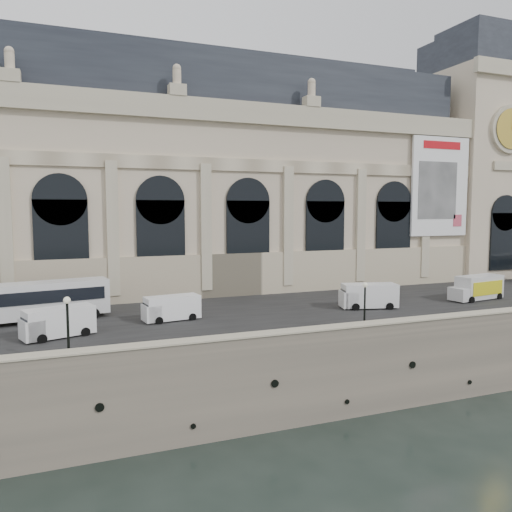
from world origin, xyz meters
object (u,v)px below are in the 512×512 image
(van_a, at_px, (55,323))
(box_truck, at_px, (477,288))
(van_c, at_px, (169,308))
(lamp_right, at_px, (365,307))
(bus_left, at_px, (38,300))
(lamp_left, at_px, (68,331))
(van_b, at_px, (366,296))

(van_a, height_order, box_truck, box_truck)
(van_c, bearing_deg, lamp_right, -34.38)
(bus_left, height_order, lamp_left, lamp_left)
(lamp_left, height_order, lamp_right, lamp_left)
(van_a, xyz_separation_m, van_c, (9.46, 2.79, -0.07))
(van_a, distance_m, box_truck, 43.31)
(van_c, relative_size, lamp_left, 1.18)
(lamp_right, bearing_deg, box_truck, 21.64)
(van_a, height_order, lamp_left, lamp_left)
(bus_left, relative_size, van_a, 2.16)
(van_c, bearing_deg, van_b, -4.48)
(van_c, relative_size, lamp_right, 1.29)
(van_a, distance_m, lamp_right, 24.63)
(lamp_right, bearing_deg, van_a, 163.71)
(box_truck, relative_size, lamp_right, 1.70)
(box_truck, relative_size, lamp_left, 1.56)
(van_c, xyz_separation_m, lamp_left, (-8.54, -10.24, 1.07))
(van_b, distance_m, van_c, 19.78)
(van_b, relative_size, lamp_right, 1.46)
(van_a, height_order, lamp_right, lamp_right)
(lamp_left, bearing_deg, van_a, 97.06)
(van_b, bearing_deg, box_truck, -1.42)
(van_a, distance_m, lamp_left, 7.57)
(van_b, height_order, lamp_left, lamp_left)
(box_truck, height_order, lamp_right, lamp_right)
(van_c, height_order, lamp_left, lamp_left)
(bus_left, height_order, van_a, bus_left)
(van_c, xyz_separation_m, box_truck, (33.84, -1.89, 0.21))
(box_truck, bearing_deg, lamp_right, -158.36)
(van_a, bearing_deg, box_truck, 1.19)
(van_b, distance_m, lamp_right, 9.89)
(box_truck, bearing_deg, lamp_left, -168.86)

